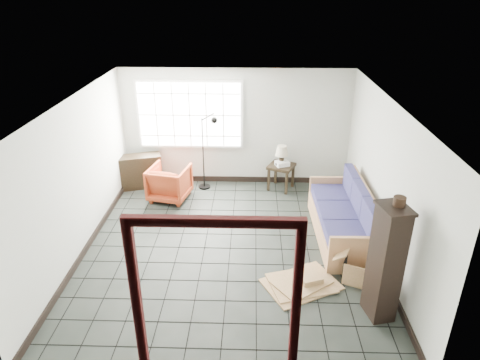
{
  "coord_description": "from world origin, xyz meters",
  "views": [
    {
      "loc": [
        0.37,
        -6.24,
        4.27
      ],
      "look_at": [
        0.16,
        0.3,
        1.18
      ],
      "focal_mm": 32.0,
      "sensor_mm": 36.0,
      "label": 1
    }
  ],
  "objects_px": {
    "futon_sofa": "(345,219)",
    "armchair": "(169,181)",
    "tall_shelf": "(386,262)",
    "side_table": "(281,169)"
  },
  "relations": [
    {
      "from": "futon_sofa",
      "to": "armchair",
      "type": "distance_m",
      "value": 3.7
    },
    {
      "from": "futon_sofa",
      "to": "tall_shelf",
      "type": "xyz_separation_m",
      "value": [
        0.1,
        -1.99,
        0.51
      ]
    },
    {
      "from": "futon_sofa",
      "to": "tall_shelf",
      "type": "distance_m",
      "value": 2.06
    },
    {
      "from": "futon_sofa",
      "to": "side_table",
      "type": "xyz_separation_m",
      "value": [
        -1.04,
        1.94,
        0.11
      ]
    },
    {
      "from": "armchair",
      "to": "side_table",
      "type": "height_order",
      "value": "armchair"
    },
    {
      "from": "side_table",
      "to": "tall_shelf",
      "type": "relative_size",
      "value": 0.4
    },
    {
      "from": "armchair",
      "to": "tall_shelf",
      "type": "bearing_deg",
      "value": 148.17
    },
    {
      "from": "futon_sofa",
      "to": "tall_shelf",
      "type": "relative_size",
      "value": 1.34
    },
    {
      "from": "futon_sofa",
      "to": "tall_shelf",
      "type": "height_order",
      "value": "tall_shelf"
    },
    {
      "from": "side_table",
      "to": "tall_shelf",
      "type": "height_order",
      "value": "tall_shelf"
    }
  ]
}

